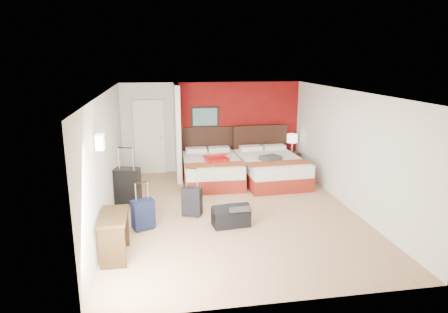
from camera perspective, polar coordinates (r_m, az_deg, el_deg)
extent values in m
plane|color=tan|center=(8.42, 1.31, -7.92)|extent=(6.50, 6.50, 0.00)
cube|color=silver|center=(11.18, -1.76, 4.29)|extent=(5.00, 0.04, 2.50)
cube|color=silver|center=(7.97, -16.59, -0.35)|extent=(0.04, 6.50, 2.50)
cube|color=black|center=(11.05, -2.77, 5.74)|extent=(0.78, 0.03, 0.58)
cube|color=white|center=(6.36, -17.49, 2.02)|extent=(0.12, 0.20, 0.24)
cube|color=maroon|center=(11.28, 2.04, 4.38)|extent=(3.50, 0.04, 2.50)
cube|color=silver|center=(10.46, -6.73, 3.51)|extent=(0.12, 1.20, 2.50)
cube|color=silver|center=(11.08, -10.73, 2.77)|extent=(0.82, 0.06, 2.05)
cube|color=silver|center=(10.26, -1.80, -2.01)|extent=(1.47, 2.08, 0.62)
cube|color=white|center=(10.38, 6.75, -1.82)|extent=(1.63, 2.24, 0.65)
cube|color=#A90E0F|center=(10.09, -1.18, -0.21)|extent=(0.73, 0.87, 0.09)
cube|color=#3E3F44|center=(9.98, 6.73, -0.22)|extent=(0.58, 0.53, 0.11)
cube|color=black|center=(11.43, 9.69, -0.73)|extent=(0.43, 0.43, 0.54)
cylinder|color=white|center=(11.30, 9.80, 1.88)|extent=(0.31, 0.31, 0.53)
cube|color=black|center=(8.92, -13.76, -4.35)|extent=(0.60, 0.47, 0.79)
cube|color=black|center=(8.13, -4.63, -6.65)|extent=(0.45, 0.37, 0.57)
cube|color=#111733|center=(7.64, -11.60, -8.36)|extent=(0.46, 0.38, 0.55)
cube|color=black|center=(7.68, 1.00, -8.72)|extent=(0.74, 0.45, 0.36)
cube|color=#343439|center=(7.59, 2.20, -7.35)|extent=(0.44, 0.37, 0.06)
cube|color=black|center=(6.71, -15.52, -11.02)|extent=(0.44, 0.88, 0.74)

